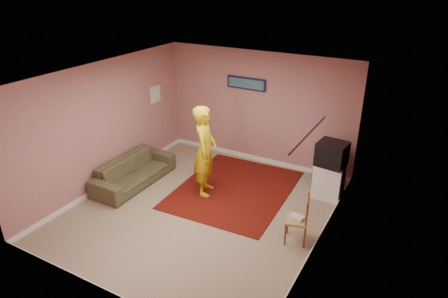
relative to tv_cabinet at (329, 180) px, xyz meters
The scene contains 26 objects.
ground 2.60m from the tv_cabinet, 139.21° to the right, with size 5.00×5.00×0.00m, color tan.
wall_back 2.32m from the tv_cabinet, 157.26° to the left, with size 4.50×0.02×2.60m, color #B37775.
wall_front 4.71m from the tv_cabinet, 115.00° to the right, with size 4.50×0.02×2.60m, color #B37775.
wall_left 4.62m from the tv_cabinet, 158.17° to the right, with size 0.02×5.00×2.60m, color #B37775.
wall_right 1.96m from the tv_cabinet, 79.89° to the right, with size 0.02×5.00×2.60m, color #B37775.
ceiling 3.42m from the tv_cabinet, 139.21° to the right, with size 4.50×5.00×0.02m, color white.
baseboard_back 2.13m from the tv_cabinet, 157.51° to the left, with size 4.50×0.02×0.10m, color white.
baseboard_front 4.62m from the tv_cabinet, 115.05° to the right, with size 4.50×0.02×0.10m, color white.
baseboard_left 4.53m from the tv_cabinet, 158.12° to the right, with size 0.02×5.00×0.10m, color white.
baseboard_right 1.73m from the tv_cabinet, 80.22° to the right, with size 0.02×5.00×0.10m, color white.
window 2.82m from the tv_cabinet, 83.51° to the right, with size 0.01×1.10×1.50m, color black.
curtain_sheer 2.89m from the tv_cabinet, 84.15° to the right, with size 0.01×0.75×2.10m, color white.
curtain_floral 2.24m from the tv_cabinet, 82.57° to the right, with size 0.01×0.35×2.10m, color beige.
curtain_rod 3.26m from the tv_cabinet, 84.47° to the right, with size 0.02×0.02×1.40m, color brown.
picture_back 2.82m from the tv_cabinet, 160.79° to the left, with size 0.95×0.04×0.28m.
picture_left 4.34m from the tv_cabinet, behind, with size 0.04×0.38×0.42m.
area_rug 1.92m from the tv_cabinet, 158.43° to the right, with size 2.19×2.74×0.01m, color black.
tv_cabinet is the anchor object (origin of this frame).
crt_tv 0.59m from the tv_cabinet, behind, with size 0.60×0.55×0.47m.
chair_a 0.44m from the tv_cabinet, 117.95° to the left, with size 0.51×0.50×0.49m.
dvd_player 0.42m from the tv_cabinet, 117.95° to the left, with size 0.34×0.25×0.06m, color silver.
blue_throw 0.67m from the tv_cabinet, 109.70° to the left, with size 0.42×0.05×0.44m, color #8299D6.
chair_b 1.71m from the tv_cabinet, 92.28° to the right, with size 0.45×0.46×0.46m.
game_console 1.70m from the tv_cabinet, 92.28° to the right, with size 0.21×0.16×0.04m, color silver.
sofa 4.03m from the tv_cabinet, 158.48° to the right, with size 1.96×0.76×0.57m, color brown.
person 2.53m from the tv_cabinet, 154.46° to the right, with size 0.68×0.44×1.86m, color gold.
Camera 1 is at (3.51, -5.43, 4.20)m, focal length 32.00 mm.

